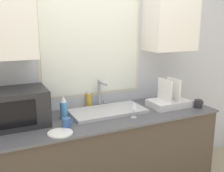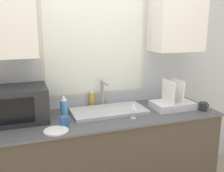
{
  "view_description": "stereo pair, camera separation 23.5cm",
  "coord_description": "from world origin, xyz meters",
  "px_view_note": "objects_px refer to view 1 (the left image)",
  "views": [
    {
      "loc": [
        -0.94,
        -1.77,
        1.71
      ],
      "look_at": [
        0.04,
        0.3,
        1.17
      ],
      "focal_mm": 42.0,
      "sensor_mm": 36.0,
      "label": 1
    },
    {
      "loc": [
        -0.72,
        -1.86,
        1.71
      ],
      "look_at": [
        0.04,
        0.3,
        1.17
      ],
      "focal_mm": 42.0,
      "sensor_mm": 36.0,
      "label": 2
    }
  ],
  "objects_px": {
    "faucet": "(101,91)",
    "microwave": "(17,107)",
    "soap_bottle": "(89,100)",
    "wine_glass": "(134,106)",
    "spray_bottle": "(64,108)",
    "mug_near_sink": "(67,123)",
    "dish_rack": "(168,101)"
  },
  "relations": [
    {
      "from": "microwave",
      "to": "wine_glass",
      "type": "relative_size",
      "value": 3.24
    },
    {
      "from": "spray_bottle",
      "to": "faucet",
      "type": "bearing_deg",
      "value": 21.39
    },
    {
      "from": "microwave",
      "to": "mug_near_sink",
      "type": "distance_m",
      "value": 0.44
    },
    {
      "from": "microwave",
      "to": "mug_near_sink",
      "type": "relative_size",
      "value": 4.76
    },
    {
      "from": "dish_rack",
      "to": "wine_glass",
      "type": "xyz_separation_m",
      "value": [
        -0.48,
        -0.13,
        0.06
      ]
    },
    {
      "from": "microwave",
      "to": "spray_bottle",
      "type": "xyz_separation_m",
      "value": [
        0.38,
        -0.03,
        -0.05
      ]
    },
    {
      "from": "faucet",
      "to": "spray_bottle",
      "type": "distance_m",
      "value": 0.46
    },
    {
      "from": "microwave",
      "to": "soap_bottle",
      "type": "distance_m",
      "value": 0.73
    },
    {
      "from": "microwave",
      "to": "soap_bottle",
      "type": "height_order",
      "value": "microwave"
    },
    {
      "from": "wine_glass",
      "to": "faucet",
      "type": "bearing_deg",
      "value": 110.44
    },
    {
      "from": "faucet",
      "to": "wine_glass",
      "type": "height_order",
      "value": "faucet"
    },
    {
      "from": "spray_bottle",
      "to": "soap_bottle",
      "type": "height_order",
      "value": "spray_bottle"
    },
    {
      "from": "spray_bottle",
      "to": "mug_near_sink",
      "type": "bearing_deg",
      "value": -99.04
    },
    {
      "from": "microwave",
      "to": "spray_bottle",
      "type": "bearing_deg",
      "value": -5.02
    },
    {
      "from": "dish_rack",
      "to": "wine_glass",
      "type": "relative_size",
      "value": 2.66
    },
    {
      "from": "dish_rack",
      "to": "mug_near_sink",
      "type": "xyz_separation_m",
      "value": [
        -1.1,
        -0.11,
        -0.01
      ]
    },
    {
      "from": "soap_bottle",
      "to": "wine_glass",
      "type": "bearing_deg",
      "value": -61.13
    },
    {
      "from": "wine_glass",
      "to": "dish_rack",
      "type": "bearing_deg",
      "value": 15.02
    },
    {
      "from": "mug_near_sink",
      "to": "spray_bottle",
      "type": "bearing_deg",
      "value": 80.96
    },
    {
      "from": "wine_glass",
      "to": "mug_near_sink",
      "type": "bearing_deg",
      "value": 177.83
    },
    {
      "from": "dish_rack",
      "to": "soap_bottle",
      "type": "height_order",
      "value": "dish_rack"
    },
    {
      "from": "faucet",
      "to": "microwave",
      "type": "height_order",
      "value": "microwave"
    },
    {
      "from": "microwave",
      "to": "spray_bottle",
      "type": "relative_size",
      "value": 2.31
    },
    {
      "from": "faucet",
      "to": "mug_near_sink",
      "type": "xyz_separation_m",
      "value": [
        -0.46,
        -0.39,
        -0.12
      ]
    },
    {
      "from": "spray_bottle",
      "to": "soap_bottle",
      "type": "distance_m",
      "value": 0.39
    },
    {
      "from": "spray_bottle",
      "to": "soap_bottle",
      "type": "relative_size",
      "value": 1.21
    },
    {
      "from": "wine_glass",
      "to": "microwave",
      "type": "bearing_deg",
      "value": 164.01
    },
    {
      "from": "soap_bottle",
      "to": "wine_glass",
      "type": "height_order",
      "value": "soap_bottle"
    },
    {
      "from": "faucet",
      "to": "microwave",
      "type": "distance_m",
      "value": 0.82
    },
    {
      "from": "microwave",
      "to": "wine_glass",
      "type": "bearing_deg",
      "value": -15.99
    },
    {
      "from": "spray_bottle",
      "to": "mug_near_sink",
      "type": "relative_size",
      "value": 2.06
    },
    {
      "from": "mug_near_sink",
      "to": "faucet",
      "type": "bearing_deg",
      "value": 39.9
    }
  ]
}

